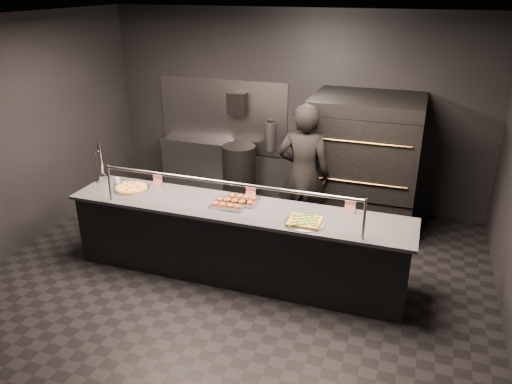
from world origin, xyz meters
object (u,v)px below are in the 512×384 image
Objects in this scene: towel_dispenser at (237,104)px; round_pizza at (131,188)px; slider_tray_b at (241,200)px; worker at (303,175)px; beer_tap at (102,169)px; prep_shelf at (199,165)px; fire_extinguisher at (270,136)px; trash_bin at (239,172)px; pizza_oven at (363,163)px; service_counter at (237,241)px; slider_tray_a at (228,204)px; square_pizza at (305,222)px.

round_pizza is (-0.55, -2.33, -0.61)m from towel_dispenser.
slider_tray_b reaches higher than round_pizza.
beer_tap is at bearing 15.99° from worker.
round_pizza is at bearing 23.51° from worker.
prep_shelf is at bearing -34.43° from worker.
fire_extinguisher is 0.56× the size of trash_bin.
pizza_oven is at bearing -9.00° from trash_bin.
worker is at bearing 65.91° from service_counter.
service_counter is 0.49m from slider_tray_a.
slider_tray_a is 0.93× the size of square_pizza.
pizza_oven is at bearing -137.64° from worker.
slider_tray_a is at bearing -124.40° from pizza_oven.
prep_shelf is at bearing 134.83° from square_pizza.
worker reaches higher than beer_tap.
worker is at bearing 28.83° from round_pizza.
fire_extinguisher is (1.25, 0.08, 0.61)m from prep_shelf.
slider_tray_b is 2.28m from trash_bin.
square_pizza is (2.46, -2.47, 0.49)m from prep_shelf.
fire_extinguisher reaches higher than prep_shelf.
round_pizza is 1.02× the size of square_pizza.
towel_dispenser is 0.76× the size of round_pizza.
pizza_oven is 2.12m from slider_tray_b.
pizza_oven is 4.44× the size of slider_tray_b.
service_counter is at bearing -0.67° from slider_tray_a.
round_pizza is 1.35m from slider_tray_a.
prep_shelf is 1.99× the size of beer_tap.
towel_dispenser is at bearing -46.74° from worker.
service_counter is 0.50m from slider_tray_b.
square_pizza is at bearing 99.56° from worker.
beer_tap reaches higher than service_counter.
pizza_oven is at bearing -13.14° from towel_dispenser.
worker is (-0.69, -0.76, 0.00)m from pizza_oven.
square_pizza is (1.21, -2.55, -0.12)m from fire_extinguisher.
slider_tray_b reaches higher than trash_bin.
square_pizza is 2.94m from trash_bin.
prep_shelf is 1.33× the size of trash_bin.
square_pizza is 1.34m from worker.
beer_tap is (-3.15, -1.72, 0.13)m from pizza_oven.
fire_extinguisher is 1.10× the size of round_pizza.
pizza_oven is at bearing -17.89° from fire_extinguisher.
round_pizza is 0.51× the size of trash_bin.
fire_extinguisher is 2.58m from round_pizza.
towel_dispenser is 2.49m from beer_tap.
worker is at bearing -38.87° from trash_bin.
beer_tap is at bearing 173.21° from square_pizza.
slider_tray_b is (-0.00, 0.15, 0.48)m from service_counter.
prep_shelf is 1.31m from towel_dispenser.
worker reaches higher than square_pizza.
towel_dispenser is 0.69× the size of fire_extinguisher.
square_pizza is (0.86, -0.15, 0.47)m from service_counter.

